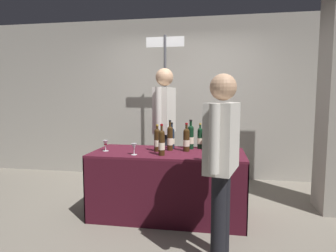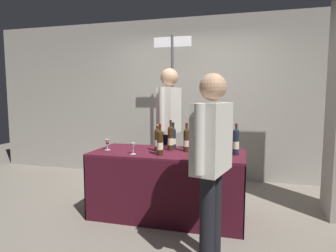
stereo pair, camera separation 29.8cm
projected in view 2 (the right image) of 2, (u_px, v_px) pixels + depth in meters
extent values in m
plane|color=gray|center=(168.00, 215.00, 3.37)|extent=(12.00, 12.00, 0.00)
cube|color=#9E998E|center=(193.00, 99.00, 4.88)|extent=(7.65, 0.12, 2.72)
cube|color=#4C1423|center=(168.00, 153.00, 3.29)|extent=(1.75, 0.77, 0.02)
cube|color=#3E101D|center=(159.00, 195.00, 2.97)|extent=(1.75, 0.01, 0.74)
cube|color=#3E101D|center=(175.00, 176.00, 3.70)|extent=(1.75, 0.01, 0.74)
cube|color=#3E101D|center=(101.00, 179.00, 3.55)|extent=(0.01, 0.77, 0.74)
cube|color=#3E101D|center=(244.00, 191.00, 3.11)|extent=(0.01, 0.77, 0.74)
cylinder|color=#192333|center=(173.00, 140.00, 3.47)|extent=(0.07, 0.07, 0.22)
sphere|color=#192333|center=(173.00, 131.00, 3.46)|extent=(0.07, 0.07, 0.07)
cylinder|color=#192333|center=(173.00, 127.00, 3.45)|extent=(0.03, 0.03, 0.08)
cylinder|color=black|center=(173.00, 123.00, 3.45)|extent=(0.04, 0.04, 0.02)
cylinder|color=beige|center=(173.00, 141.00, 3.47)|extent=(0.07, 0.07, 0.07)
cylinder|color=#38230F|center=(171.00, 140.00, 3.35)|extent=(0.07, 0.07, 0.26)
sphere|color=#38230F|center=(171.00, 129.00, 3.34)|extent=(0.06, 0.06, 0.06)
cylinder|color=#38230F|center=(171.00, 125.00, 3.33)|extent=(0.02, 0.02, 0.09)
cylinder|color=black|center=(171.00, 121.00, 3.33)|extent=(0.03, 0.03, 0.02)
cylinder|color=beige|center=(171.00, 141.00, 3.35)|extent=(0.07, 0.07, 0.08)
cylinder|color=black|center=(192.00, 139.00, 3.43)|extent=(0.07, 0.07, 0.25)
sphere|color=black|center=(192.00, 129.00, 3.41)|extent=(0.07, 0.07, 0.07)
cylinder|color=black|center=(192.00, 125.00, 3.41)|extent=(0.03, 0.03, 0.09)
cylinder|color=black|center=(192.00, 121.00, 3.40)|extent=(0.03, 0.03, 0.02)
cylinder|color=beige|center=(192.00, 141.00, 3.43)|extent=(0.08, 0.08, 0.08)
cylinder|color=#192333|center=(236.00, 143.00, 3.10)|extent=(0.07, 0.07, 0.26)
sphere|color=#192333|center=(236.00, 132.00, 3.08)|extent=(0.07, 0.07, 0.07)
cylinder|color=#192333|center=(236.00, 128.00, 3.08)|extent=(0.02, 0.02, 0.07)
cylinder|color=maroon|center=(236.00, 124.00, 3.08)|extent=(0.03, 0.03, 0.02)
cylinder|color=beige|center=(236.00, 145.00, 3.10)|extent=(0.07, 0.07, 0.08)
cylinder|color=#38230F|center=(157.00, 141.00, 3.31)|extent=(0.07, 0.07, 0.23)
sphere|color=#38230F|center=(157.00, 132.00, 3.30)|extent=(0.07, 0.07, 0.07)
cylinder|color=#38230F|center=(157.00, 129.00, 3.30)|extent=(0.03, 0.03, 0.07)
cylinder|color=#B7932D|center=(157.00, 125.00, 3.29)|extent=(0.03, 0.03, 0.02)
cylinder|color=beige|center=(157.00, 143.00, 3.32)|extent=(0.07, 0.07, 0.07)
cylinder|color=#38230F|center=(187.00, 142.00, 3.28)|extent=(0.07, 0.07, 0.23)
sphere|color=#38230F|center=(187.00, 132.00, 3.27)|extent=(0.07, 0.07, 0.07)
cylinder|color=#38230F|center=(187.00, 128.00, 3.27)|extent=(0.03, 0.03, 0.08)
cylinder|color=maroon|center=(187.00, 124.00, 3.26)|extent=(0.03, 0.03, 0.02)
cylinder|color=beige|center=(187.00, 143.00, 3.29)|extent=(0.08, 0.08, 0.07)
cylinder|color=#38230F|center=(160.00, 144.00, 3.08)|extent=(0.07, 0.07, 0.24)
sphere|color=#38230F|center=(160.00, 133.00, 3.07)|extent=(0.07, 0.07, 0.07)
cylinder|color=#38230F|center=(160.00, 129.00, 3.06)|extent=(0.03, 0.03, 0.08)
cylinder|color=maroon|center=(160.00, 125.00, 3.06)|extent=(0.03, 0.03, 0.02)
cylinder|color=beige|center=(160.00, 146.00, 3.08)|extent=(0.07, 0.07, 0.08)
cylinder|color=black|center=(202.00, 140.00, 3.45)|extent=(0.06, 0.06, 0.23)
sphere|color=black|center=(202.00, 131.00, 3.44)|extent=(0.06, 0.06, 0.06)
cylinder|color=black|center=(202.00, 128.00, 3.43)|extent=(0.02, 0.02, 0.07)
cylinder|color=#B7932D|center=(202.00, 124.00, 3.43)|extent=(0.03, 0.03, 0.02)
cylinder|color=beige|center=(202.00, 141.00, 3.45)|extent=(0.07, 0.07, 0.07)
cylinder|color=#38230F|center=(222.00, 139.00, 3.39)|extent=(0.08, 0.08, 0.25)
sphere|color=#38230F|center=(222.00, 129.00, 3.38)|extent=(0.08, 0.08, 0.08)
cylinder|color=#38230F|center=(222.00, 125.00, 3.37)|extent=(0.03, 0.03, 0.09)
cylinder|color=maroon|center=(223.00, 121.00, 3.37)|extent=(0.03, 0.03, 0.02)
cylinder|color=beige|center=(222.00, 141.00, 3.39)|extent=(0.08, 0.08, 0.08)
cylinder|color=silver|center=(133.00, 154.00, 3.15)|extent=(0.06, 0.06, 0.00)
cylinder|color=silver|center=(133.00, 151.00, 3.15)|extent=(0.01, 0.01, 0.06)
cone|color=silver|center=(133.00, 146.00, 3.14)|extent=(0.06, 0.06, 0.07)
cylinder|color=silver|center=(107.00, 150.00, 3.40)|extent=(0.07, 0.07, 0.00)
cylinder|color=silver|center=(107.00, 147.00, 3.39)|extent=(0.01, 0.01, 0.06)
cone|color=silver|center=(107.00, 142.00, 3.39)|extent=(0.07, 0.07, 0.06)
cylinder|color=#590C19|center=(107.00, 143.00, 3.39)|extent=(0.04, 0.04, 0.02)
cylinder|color=tan|center=(210.00, 142.00, 3.33)|extent=(0.09, 0.09, 0.20)
cylinder|color=#38722D|center=(210.00, 133.00, 3.32)|extent=(0.01, 0.01, 0.23)
ellipsoid|color=red|center=(210.00, 123.00, 3.30)|extent=(0.03, 0.03, 0.05)
cylinder|color=#38722D|center=(212.00, 133.00, 3.32)|extent=(0.01, 0.04, 0.23)
ellipsoid|color=pink|center=(212.00, 123.00, 3.29)|extent=(0.03, 0.03, 0.05)
cylinder|color=#38722D|center=(209.00, 134.00, 3.34)|extent=(0.03, 0.03, 0.19)
ellipsoid|color=#E05B1E|center=(210.00, 126.00, 3.34)|extent=(0.03, 0.03, 0.05)
cylinder|color=#38722D|center=(210.00, 134.00, 3.32)|extent=(0.04, 0.01, 0.19)
ellipsoid|color=gold|center=(212.00, 126.00, 3.31)|extent=(0.03, 0.03, 0.05)
cylinder|color=black|center=(171.00, 163.00, 4.11)|extent=(0.12, 0.12, 0.89)
cylinder|color=black|center=(167.00, 165.00, 3.96)|extent=(0.12, 0.12, 0.89)
cube|color=beige|center=(169.00, 110.00, 3.95)|extent=(0.27, 0.44, 0.63)
sphere|color=tan|center=(169.00, 77.00, 3.91)|extent=(0.25, 0.25, 0.25)
cylinder|color=beige|center=(176.00, 108.00, 4.18)|extent=(0.08, 0.08, 0.58)
cylinder|color=beige|center=(162.00, 109.00, 3.72)|extent=(0.08, 0.08, 0.58)
cylinder|color=black|center=(207.00, 222.00, 2.28)|extent=(0.12, 0.12, 0.79)
cylinder|color=black|center=(214.00, 214.00, 2.43)|extent=(0.12, 0.12, 0.79)
cube|color=beige|center=(212.00, 138.00, 2.28)|extent=(0.31, 0.48, 0.56)
sphere|color=tan|center=(213.00, 87.00, 2.24)|extent=(0.22, 0.22, 0.22)
cylinder|color=beige|center=(199.00, 139.00, 2.04)|extent=(0.08, 0.08, 0.52)
cylinder|color=beige|center=(222.00, 131.00, 2.51)|extent=(0.08, 0.08, 0.52)
cylinder|color=#47474C|center=(172.00, 111.00, 4.47)|extent=(0.04, 0.04, 2.34)
cube|color=silver|center=(172.00, 42.00, 4.36)|extent=(0.59, 0.02, 0.15)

